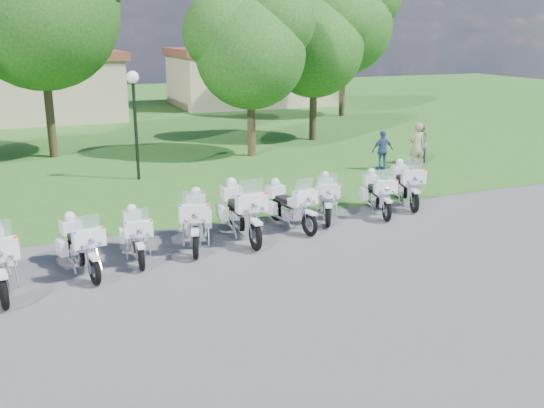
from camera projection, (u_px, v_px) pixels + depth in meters
name	position (u px, v px, depth m)	size (l,w,h in m)	color
ground	(258.00, 258.00, 14.62)	(100.00, 100.00, 0.00)	#535357
grass_lawn	(106.00, 117.00, 38.62)	(100.00, 48.00, 0.01)	#2C6C22
motorcycle_1	(80.00, 245.00, 13.67)	(1.01, 2.23, 1.51)	black
motorcycle_2	(136.00, 234.00, 14.51)	(0.77, 2.12, 1.42)	black
motorcycle_3	(196.00, 219.00, 15.35)	(1.23, 2.37, 1.63)	black
motorcycle_4	(241.00, 210.00, 15.94)	(0.87, 2.62, 1.76)	black
motorcycle_5	(289.00, 205.00, 16.80)	(1.01, 2.27, 1.54)	black
motorcycle_6	(326.00, 197.00, 17.66)	(1.29, 2.09, 1.50)	black
motorcycle_7	(377.00, 193.00, 18.16)	(1.06, 2.16, 1.48)	black
motorcycle_8	(405.00, 183.00, 19.06)	(1.23, 2.30, 1.59)	black
lamp_post	(134.00, 98.00, 21.55)	(0.44, 0.44, 3.94)	black
tree_2	(249.00, 43.00, 25.30)	(5.44, 4.65, 7.26)	#38281C
tree_3	(313.00, 38.00, 29.27)	(5.60, 4.78, 7.47)	#38281C
tree_4	(343.00, 16.00, 37.50)	(7.00, 5.97, 9.33)	#38281C
building_west	(0.00, 86.00, 36.74)	(14.56, 8.32, 4.10)	tan
building_east	(250.00, 76.00, 44.75)	(11.44, 7.28, 4.10)	tan
bystander_a	(417.00, 146.00, 23.82)	(0.67, 0.44, 1.83)	tan
bystander_b	(419.00, 144.00, 24.76)	(0.81, 0.63, 1.67)	slate
bystander_c	(383.00, 150.00, 23.74)	(0.91, 0.38, 1.55)	#384F86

